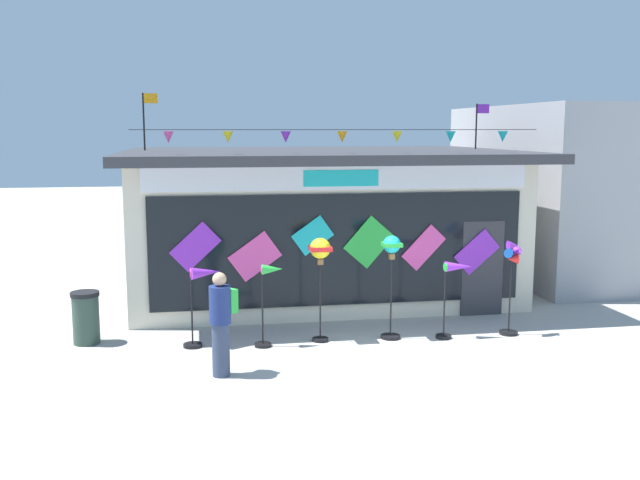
{
  "coord_description": "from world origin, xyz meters",
  "views": [
    {
      "loc": [
        -3.44,
        -10.78,
        3.89
      ],
      "look_at": [
        -1.15,
        2.52,
        1.8
      ],
      "focal_mm": 40.34,
      "sensor_mm": 36.0,
      "label": 1
    }
  ],
  "objects_px": {
    "kite_shop_building": "(317,220)",
    "wind_spinner_right": "(455,281)",
    "trash_bin": "(86,317)",
    "wind_spinner_far_right": "(512,270)",
    "person_near_camera": "(221,321)",
    "wind_spinner_center_right": "(392,260)",
    "wind_spinner_far_left": "(202,289)",
    "wind_spinner_center_left": "(320,256)",
    "wind_spinner_left": "(269,292)"
  },
  "relations": [
    {
      "from": "wind_spinner_far_left",
      "to": "wind_spinner_center_left",
      "type": "distance_m",
      "value": 2.2
    },
    {
      "from": "wind_spinner_center_left",
      "to": "wind_spinner_center_right",
      "type": "bearing_deg",
      "value": -2.02
    },
    {
      "from": "wind_spinner_far_left",
      "to": "wind_spinner_far_right",
      "type": "relative_size",
      "value": 0.81
    },
    {
      "from": "wind_spinner_right",
      "to": "wind_spinner_far_right",
      "type": "relative_size",
      "value": 0.8
    },
    {
      "from": "kite_shop_building",
      "to": "wind_spinner_far_right",
      "type": "xyz_separation_m",
      "value": [
        2.99,
        -4.34,
        -0.48
      ]
    },
    {
      "from": "wind_spinner_far_right",
      "to": "kite_shop_building",
      "type": "bearing_deg",
      "value": 124.61
    },
    {
      "from": "wind_spinner_left",
      "to": "wind_spinner_center_left",
      "type": "xyz_separation_m",
      "value": [
        0.96,
        0.15,
        0.59
      ]
    },
    {
      "from": "kite_shop_building",
      "to": "wind_spinner_far_left",
      "type": "relative_size",
      "value": 6.01
    },
    {
      "from": "wind_spinner_center_left",
      "to": "wind_spinner_far_right",
      "type": "xyz_separation_m",
      "value": [
        3.63,
        -0.2,
        -0.35
      ]
    },
    {
      "from": "kite_shop_building",
      "to": "trash_bin",
      "type": "xyz_separation_m",
      "value": [
        -4.88,
        -3.54,
        -1.24
      ]
    },
    {
      "from": "trash_bin",
      "to": "person_near_camera",
      "type": "bearing_deg",
      "value": -42.36
    },
    {
      "from": "wind_spinner_center_left",
      "to": "wind_spinner_center_right",
      "type": "xyz_separation_m",
      "value": [
        1.33,
        -0.05,
        -0.11
      ]
    },
    {
      "from": "wind_spinner_left",
      "to": "wind_spinner_far_right",
      "type": "relative_size",
      "value": 0.83
    },
    {
      "from": "person_near_camera",
      "to": "trash_bin",
      "type": "xyz_separation_m",
      "value": [
        -2.38,
        2.17,
        -0.4
      ]
    },
    {
      "from": "wind_spinner_far_left",
      "to": "wind_spinner_center_left",
      "type": "xyz_separation_m",
      "value": [
        2.13,
        -0.04,
        0.53
      ]
    },
    {
      "from": "wind_spinner_far_left",
      "to": "trash_bin",
      "type": "distance_m",
      "value": 2.26
    },
    {
      "from": "wind_spinner_left",
      "to": "wind_spinner_right",
      "type": "bearing_deg",
      "value": -0.85
    },
    {
      "from": "wind_spinner_far_right",
      "to": "trash_bin",
      "type": "relative_size",
      "value": 1.89
    },
    {
      "from": "person_near_camera",
      "to": "trash_bin",
      "type": "relative_size",
      "value": 1.74
    },
    {
      "from": "kite_shop_building",
      "to": "wind_spinner_center_right",
      "type": "relative_size",
      "value": 4.52
    },
    {
      "from": "wind_spinner_center_right",
      "to": "wind_spinner_right",
      "type": "bearing_deg",
      "value": -7.41
    },
    {
      "from": "wind_spinner_far_right",
      "to": "person_near_camera",
      "type": "relative_size",
      "value": 1.09
    },
    {
      "from": "wind_spinner_right",
      "to": "wind_spinner_far_right",
      "type": "height_order",
      "value": "wind_spinner_far_right"
    },
    {
      "from": "wind_spinner_left",
      "to": "wind_spinner_far_right",
      "type": "xyz_separation_m",
      "value": [
        4.59,
        -0.05,
        0.25
      ]
    },
    {
      "from": "kite_shop_building",
      "to": "wind_spinner_right",
      "type": "xyz_separation_m",
      "value": [
        1.87,
        -4.33,
        -0.64
      ]
    },
    {
      "from": "kite_shop_building",
      "to": "wind_spinner_center_right",
      "type": "xyz_separation_m",
      "value": [
        0.69,
        -4.18,
        -0.23
      ]
    },
    {
      "from": "wind_spinner_left",
      "to": "wind_spinner_far_right",
      "type": "distance_m",
      "value": 4.6
    },
    {
      "from": "wind_spinner_right",
      "to": "person_near_camera",
      "type": "bearing_deg",
      "value": -162.46
    },
    {
      "from": "kite_shop_building",
      "to": "person_near_camera",
      "type": "relative_size",
      "value": 5.26
    },
    {
      "from": "wind_spinner_far_left",
      "to": "trash_bin",
      "type": "relative_size",
      "value": 1.52
    },
    {
      "from": "person_near_camera",
      "to": "wind_spinner_left",
      "type": "bearing_deg",
      "value": 105.12
    },
    {
      "from": "wind_spinner_far_right",
      "to": "trash_bin",
      "type": "xyz_separation_m",
      "value": [
        -7.88,
        0.79,
        -0.76
      ]
    },
    {
      "from": "person_near_camera",
      "to": "trash_bin",
      "type": "height_order",
      "value": "person_near_camera"
    },
    {
      "from": "wind_spinner_right",
      "to": "wind_spinner_far_right",
      "type": "xyz_separation_m",
      "value": [
        1.12,
        -0.0,
        0.17
      ]
    },
    {
      "from": "wind_spinner_center_right",
      "to": "person_near_camera",
      "type": "relative_size",
      "value": 1.16
    },
    {
      "from": "wind_spinner_far_left",
      "to": "wind_spinner_center_right",
      "type": "relative_size",
      "value": 0.75
    },
    {
      "from": "wind_spinner_center_left",
      "to": "wind_spinner_right",
      "type": "relative_size",
      "value": 1.32
    },
    {
      "from": "wind_spinner_left",
      "to": "wind_spinner_center_right",
      "type": "height_order",
      "value": "wind_spinner_center_right"
    },
    {
      "from": "wind_spinner_far_left",
      "to": "wind_spinner_center_left",
      "type": "relative_size",
      "value": 0.76
    },
    {
      "from": "wind_spinner_left",
      "to": "wind_spinner_center_left",
      "type": "relative_size",
      "value": 0.78
    },
    {
      "from": "wind_spinner_left",
      "to": "trash_bin",
      "type": "height_order",
      "value": "wind_spinner_left"
    },
    {
      "from": "kite_shop_building",
      "to": "wind_spinner_center_right",
      "type": "height_order",
      "value": "kite_shop_building"
    },
    {
      "from": "wind_spinner_center_right",
      "to": "wind_spinner_right",
      "type": "distance_m",
      "value": 1.26
    },
    {
      "from": "wind_spinner_far_right",
      "to": "person_near_camera",
      "type": "bearing_deg",
      "value": -165.89
    },
    {
      "from": "trash_bin",
      "to": "wind_spinner_left",
      "type": "bearing_deg",
      "value": -12.69
    },
    {
      "from": "wind_spinner_center_left",
      "to": "wind_spinner_center_right",
      "type": "distance_m",
      "value": 1.33
    },
    {
      "from": "trash_bin",
      "to": "wind_spinner_far_right",
      "type": "bearing_deg",
      "value": -5.75
    },
    {
      "from": "kite_shop_building",
      "to": "trash_bin",
      "type": "distance_m",
      "value": 6.16
    },
    {
      "from": "kite_shop_building",
      "to": "trash_bin",
      "type": "bearing_deg",
      "value": -144.04
    },
    {
      "from": "wind_spinner_far_left",
      "to": "wind_spinner_right",
      "type": "bearing_deg",
      "value": -2.96
    }
  ]
}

